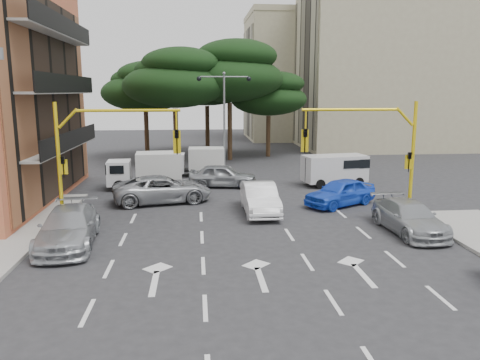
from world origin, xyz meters
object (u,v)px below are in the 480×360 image
Objects in this scene: car_white_hatch at (260,198)px; car_silver_wagon at (68,227)px; car_silver_cross_a at (163,189)px; car_silver_parked at (409,217)px; car_silver_cross_b at (223,176)px; box_truck_b at (196,162)px; signal_mast_left at (97,148)px; signal_mast_right at (379,145)px; street_lamp_center at (224,105)px; van_white at (334,170)px; box_truck_a at (146,171)px; car_blue_compact at (340,192)px.

car_white_hatch is 9.96m from car_silver_wagon.
car_silver_parked is (11.81, -7.15, -0.07)m from car_silver_cross_a.
car_silver_cross_b is 4.70m from box_truck_b.
car_silver_parked is (8.04, -11.32, -0.06)m from car_silver_cross_b.
car_silver_cross_a is (-5.39, 2.98, -0.01)m from car_white_hatch.
box_truck_b is (1.98, 8.50, 0.30)m from car_silver_cross_a.
car_silver_wagon is 15.26m from car_silver_parked.
box_truck_b is (5.42, 16.09, 0.31)m from car_silver_wagon.
signal_mast_left is 1.34× the size of box_truck_b.
street_lamp_center reaches higher than signal_mast_right.
car_white_hatch is 0.89× the size of car_silver_wagon.
street_lamp_center is 1.59× the size of car_white_hatch.
box_truck_a is (-12.96, 0.10, 0.14)m from van_white.
box_truck_a is at bearing -147.21° from car_blue_compact.
signal_mast_left reaches higher than box_truck_b.
signal_mast_right is at bearing -144.88° from box_truck_b.
signal_mast_right is 12.09m from car_silver_cross_b.
car_blue_compact is 5.64m from car_silver_parked.
signal_mast_right is 15.65m from street_lamp_center.
car_silver_wagon is 1.27× the size of van_white.
car_silver_cross_a is 5.62m from car_silver_cross_b.
car_white_hatch is at bearing -106.15° from car_blue_compact.
car_white_hatch is at bearing -139.96° from box_truck_a.
car_silver_cross_a is 1.16× the size of box_truck_a.
car_silver_parked is 1.01× the size of box_truck_a.
car_silver_wagon is at bearing -97.29° from car_blue_compact.
street_lamp_center reaches higher than signal_mast_left.
car_silver_cross_a reaches higher than car_silver_parked.
van_white reaches higher than car_silver_cross_a.
car_white_hatch is (1.18, -11.98, -4.62)m from street_lamp_center.
car_silver_cross_a is at bearing 146.00° from car_silver_parked.
car_silver_parked is at bearing -33.20° from car_white_hatch.
car_silver_cross_b is (-0.44, -4.83, -4.64)m from street_lamp_center.
car_silver_parked is at bearing -7.85° from van_white.
car_silver_wagon is (-0.85, -2.58, -3.09)m from signal_mast_left.
signal_mast_left reaches higher than car_silver_parked.
car_blue_compact is at bearing 14.17° from car_white_hatch.
car_silver_cross_b is (6.37, 9.18, -3.10)m from signal_mast_left.
box_truck_b is at bearing 106.38° from car_white_hatch.
box_truck_a is at bearing 82.55° from signal_mast_left.
car_silver_cross_a is (-4.21, -9.00, -4.63)m from street_lamp_center.
box_truck_a is 5.55m from box_truck_b.
car_blue_compact is 5.91m from van_white.
car_silver_wagon is at bearing -61.44° from van_white.
car_silver_parked is (0.80, -2.14, -3.16)m from signal_mast_right.
car_silver_cross_a is (3.44, 7.59, 0.00)m from car_silver_wagon.
car_silver_wagon is at bearing -114.76° from street_lamp_center.
street_lamp_center reaches higher than car_blue_compact.
signal_mast_left is at bearing 66.89° from car_silver_wagon.
street_lamp_center is 10.96m from car_silver_cross_a.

